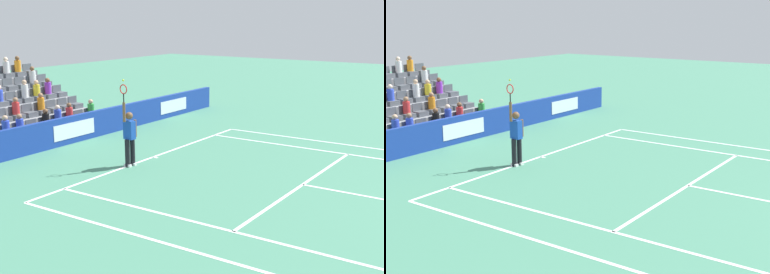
{
  "view_description": "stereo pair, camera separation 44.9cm",
  "coord_description": "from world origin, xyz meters",
  "views": [
    {
      "loc": [
        14.06,
        -0.9,
        4.85
      ],
      "look_at": [
        0.63,
        -9.85,
        1.1
      ],
      "focal_mm": 49.88,
      "sensor_mm": 36.0,
      "label": 1
    },
    {
      "loc": [
        13.81,
        -0.53,
        4.85
      ],
      "look_at": [
        0.63,
        -9.85,
        1.1
      ],
      "focal_mm": 49.88,
      "sensor_mm": 36.0,
      "label": 2
    }
  ],
  "objects": [
    {
      "name": "line_singles_sideline_left",
      "position": [
        4.12,
        -5.95,
        0.0
      ],
      "size": [
        0.1,
        11.89,
        0.01
      ],
      "primitive_type": "cube",
      "color": "white",
      "rests_on": "ground"
    },
    {
      "name": "line_doubles_sideline_right",
      "position": [
        -5.49,
        -5.95,
        0.0
      ],
      "size": [
        0.1,
        11.89,
        0.01
      ],
      "primitive_type": "cube",
      "color": "white",
      "rests_on": "ground"
    },
    {
      "name": "line_service",
      "position": [
        0.0,
        -6.4,
        0.0
      ],
      "size": [
        8.23,
        0.1,
        0.01
      ],
      "primitive_type": "cube",
      "color": "white",
      "rests_on": "ground"
    },
    {
      "name": "line_singles_sideline_right",
      "position": [
        -4.12,
        -5.95,
        0.0
      ],
      "size": [
        0.1,
        11.89,
        0.01
      ],
      "primitive_type": "cube",
      "color": "white",
      "rests_on": "ground"
    },
    {
      "name": "sponsor_barrier",
      "position": [
        -0.0,
        -15.76,
        0.53
      ],
      "size": [
        19.54,
        0.22,
        1.05
      ],
      "color": "#193899",
      "rests_on": "ground"
    },
    {
      "name": "line_doubles_sideline_left",
      "position": [
        5.49,
        -5.95,
        0.0
      ],
      "size": [
        0.1,
        11.89,
        0.01
      ],
      "primitive_type": "cube",
      "color": "white",
      "rests_on": "ground"
    },
    {
      "name": "line_baseline",
      "position": [
        0.0,
        -11.89,
        0.0
      ],
      "size": [
        10.97,
        0.1,
        0.01
      ],
      "primitive_type": "cube",
      "color": "white",
      "rests_on": "ground"
    },
    {
      "name": "tennis_player",
      "position": [
        1.26,
        -11.85,
        0.99
      ],
      "size": [
        0.53,
        0.37,
        2.85
      ],
      "color": "black",
      "rests_on": "ground"
    },
    {
      "name": "line_centre_mark",
      "position": [
        0.0,
        -11.79,
        0.0
      ],
      "size": [
        0.1,
        0.2,
        0.01
      ],
      "primitive_type": "cube",
      "color": "white",
      "rests_on": "ground"
    },
    {
      "name": "stadium_stand",
      "position": [
        -0.0,
        -19.32,
        0.83
      ],
      "size": [
        4.96,
        4.75,
        3.0
      ],
      "color": "gray",
      "rests_on": "ground"
    }
  ]
}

